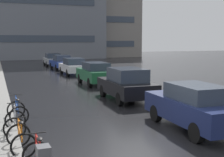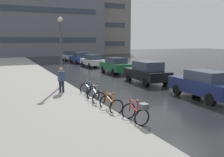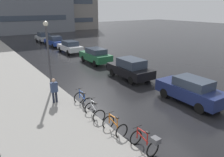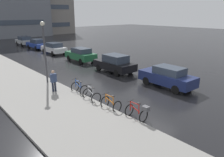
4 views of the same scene
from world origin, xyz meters
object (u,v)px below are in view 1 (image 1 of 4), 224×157
Objects in this scene: bicycle_second at (21,139)px; car_green at (95,73)px; car_navy at (194,106)px; car_black at (126,84)px; car_white at (73,66)px; car_blue at (61,62)px; bicycle_farthest at (17,112)px; bicycle_third at (15,123)px; car_silver at (53,59)px.

car_green reaches higher than bicycle_second.
car_black reaches higher than car_navy.
car_blue is (0.04, 5.73, -0.00)m from car_white.
car_navy is 1.02× the size of car_white.
car_green is (5.93, 8.85, 0.41)m from bicycle_farthest.
car_navy is (5.76, -3.23, 0.42)m from bicycle_farthest.
bicycle_third is 0.27× the size of car_blue.
bicycle_third is 0.27× the size of car_black.
car_silver is at bearing 77.41° from bicycle_farthest.
bicycle_third is 1.73m from bicycle_farthest.
bicycle_third is at bearing 91.86° from bicycle_second.
car_blue is 1.05× the size of car_silver.
bicycle_third is at bearing -102.22° from car_silver.
car_green reaches higher than car_white.
car_blue is 5.43m from car_silver.
car_black is at bearing 36.70° from bicycle_third.
bicycle_second is 30.87m from car_silver.
car_white is at bearing 89.48° from car_navy.
bicycle_third is at bearing -105.00° from car_blue.
bicycle_farthest is 0.26× the size of car_black.
car_navy reaches higher than car_green.
car_white is 1.00× the size of car_blue.
car_white is (5.93, 15.57, 0.38)m from bicycle_farthest.
car_silver reaches higher than bicycle_farthest.
bicycle_farthest is 0.26× the size of car_navy.
car_black is 1.01× the size of car_blue.
bicycle_second is 0.26× the size of car_blue.
bicycle_farthest is (0.19, 1.72, -0.01)m from bicycle_third.
car_silver is (6.10, 30.26, 0.39)m from bicycle_second.
bicycle_third is at bearing -143.30° from car_black.
bicycle_farthest is at bearing 87.80° from bicycle_second.
car_white is 11.16m from car_silver.
car_black is (5.85, 6.22, 0.45)m from bicycle_second.
bicycle_farthest reaches higher than bicycle_second.
car_green is 6.72m from car_white.
car_white is at bearing 72.37° from bicycle_second.
bicycle_second is at bearing -88.14° from bicycle_third.
car_silver is (5.97, 26.73, 0.38)m from bicycle_farthest.
bicycle_farthest is 22.12m from car_blue.
car_green is (0.17, 12.08, -0.01)m from car_navy.
car_green is at bearing -90.11° from car_silver.
car_navy is 12.08m from car_green.
bicycle_second is 0.26× the size of car_navy.
car_silver is (-0.00, 5.43, 0.01)m from car_blue.
car_silver is at bearing 90.03° from car_blue.
car_blue reaches higher than bicycle_second.
bicycle_third reaches higher than bicycle_second.
car_green is at bearing 59.89° from bicycle_third.
car_white is 1.05× the size of car_silver.
car_navy reaches higher than bicycle_farthest.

